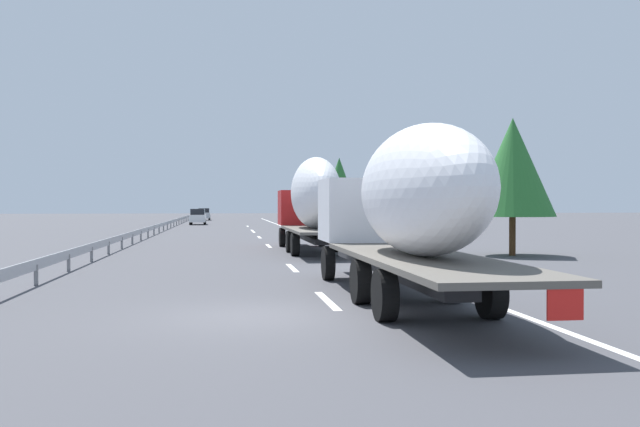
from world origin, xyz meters
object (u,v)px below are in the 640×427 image
truck_lead (312,200)px  car_white_van (198,217)px  road_sign (321,204)px  truck_trailing (405,204)px  car_silver_hatch (204,214)px

truck_lead → car_white_van: 47.84m
car_white_van → road_sign: bearing=-159.7°
car_white_van → road_sign: size_ratio=1.34×
truck_trailing → car_white_van: truck_trailing is taller
car_silver_hatch → car_white_van: car_white_van is taller
truck_lead → car_white_van: bearing=8.8°
car_silver_hatch → car_white_van: (-22.97, 0.04, 0.02)m
car_white_van → road_sign: (-28.23, -10.43, 1.44)m
car_silver_hatch → truck_trailing: bearing=-175.2°
truck_trailing → road_sign: bearing=-4.9°
truck_lead → road_sign: bearing=-9.3°
truck_trailing → car_white_van: (64.36, 7.33, -1.40)m
car_silver_hatch → car_white_van: bearing=179.9°
truck_lead → car_silver_hatch: (70.22, 7.29, -1.65)m
truck_lead → road_sign: 19.27m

